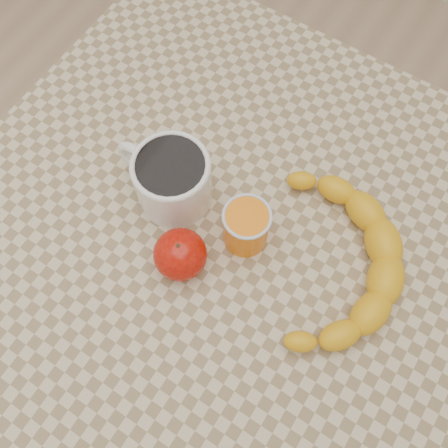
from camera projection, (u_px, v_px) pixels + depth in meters
The scene contains 6 objects.
ground at pixel (224, 330), 1.41m from camera, with size 3.00×3.00×0.00m, color tan.
table at pixel (224, 250), 0.80m from camera, with size 0.80×0.80×0.75m.
coffee_mug at pixel (171, 178), 0.69m from camera, with size 0.15×0.11×0.09m.
orange_juice_glass at pixel (246, 227), 0.67m from camera, with size 0.07×0.07×0.08m.
apple at pixel (180, 254), 0.67m from camera, with size 0.08×0.08×0.07m.
banana at pixel (337, 262), 0.67m from camera, with size 0.30×0.36×0.05m, color #ECAE15, non-canonical shape.
Camera 1 is at (0.15, -0.23, 1.41)m, focal length 40.00 mm.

